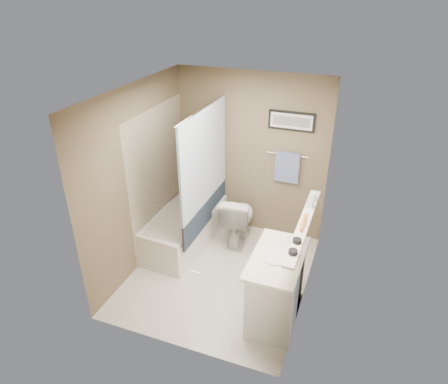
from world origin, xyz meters
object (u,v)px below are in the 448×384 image
at_px(toilet, 238,218).
at_px(hair_brush_front, 303,225).
at_px(candle_bowl_far, 297,241).
at_px(soap_bottle, 310,201).
at_px(bathtub, 184,228).
at_px(hair_brush_back, 305,220).
at_px(glass_jar, 313,197).
at_px(candle_bowl_near, 293,252).
at_px(vanity, 276,289).

distance_m(toilet, hair_brush_front, 1.68).
bearing_deg(candle_bowl_far, soap_bottle, 90.00).
relative_size(bathtub, hair_brush_back, 6.82).
xyz_separation_m(glass_jar, soap_bottle, (0.00, -0.17, 0.03)).
distance_m(toilet, candle_bowl_near, 2.03).
relative_size(glass_jar, soap_bottle, 0.66).
relative_size(toilet, hair_brush_front, 3.47).
relative_size(bathtub, candle_bowl_far, 16.67).
bearing_deg(hair_brush_front, hair_brush_back, 90.00).
height_order(bathtub, hair_brush_front, hair_brush_front).
distance_m(toilet, glass_jar, 1.40).
bearing_deg(vanity, toilet, 121.61).
bearing_deg(glass_jar, candle_bowl_near, -90.00).
bearing_deg(glass_jar, vanity, -102.36).
distance_m(vanity, soap_bottle, 1.06).
distance_m(bathtub, hair_brush_front, 2.12).
bearing_deg(candle_bowl_near, candle_bowl_far, 90.00).
bearing_deg(soap_bottle, candle_bowl_far, -90.00).
bearing_deg(toilet, soap_bottle, 145.23).
distance_m(bathtub, vanity, 1.87).
relative_size(hair_brush_back, soap_bottle, 1.45).
bearing_deg(glass_jar, soap_bottle, -90.00).
distance_m(hair_brush_front, soap_bottle, 0.45).
xyz_separation_m(candle_bowl_near, hair_brush_front, (0.00, 0.50, 0.00)).
bearing_deg(hair_brush_back, soap_bottle, 90.00).
bearing_deg(toilet, hair_brush_front, 130.37).
distance_m(toilet, candle_bowl_far, 1.89).
bearing_deg(candle_bowl_far, vanity, 159.90).
bearing_deg(toilet, hair_brush_back, 133.49).
bearing_deg(soap_bottle, toilet, 150.16).
bearing_deg(toilet, candle_bowl_far, 123.27).
bearing_deg(soap_bottle, hair_brush_front, -90.00).
bearing_deg(hair_brush_front, candle_bowl_near, -90.00).
distance_m(candle_bowl_near, soap_bottle, 0.94).
height_order(toilet, hair_brush_front, hair_brush_front).
relative_size(bathtub, vanity, 1.67).
relative_size(candle_bowl_far, hair_brush_back, 0.41).
distance_m(candle_bowl_far, hair_brush_back, 0.41).
bearing_deg(hair_brush_back, candle_bowl_near, -90.00).
bearing_deg(bathtub, candle_bowl_near, -30.21).
height_order(candle_bowl_near, soap_bottle, soap_bottle).
bearing_deg(glass_jar, hair_brush_back, -90.00).
height_order(vanity, candle_bowl_far, candle_bowl_far).
relative_size(toilet, vanity, 0.85).
height_order(candle_bowl_near, glass_jar, glass_jar).
distance_m(glass_jar, soap_bottle, 0.17).
bearing_deg(vanity, hair_brush_front, 48.78).
xyz_separation_m(candle_bowl_near, glass_jar, (0.00, 1.11, 0.03)).
distance_m(candle_bowl_far, hair_brush_front, 0.30).
bearing_deg(bathtub, candle_bowl_far, -25.69).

